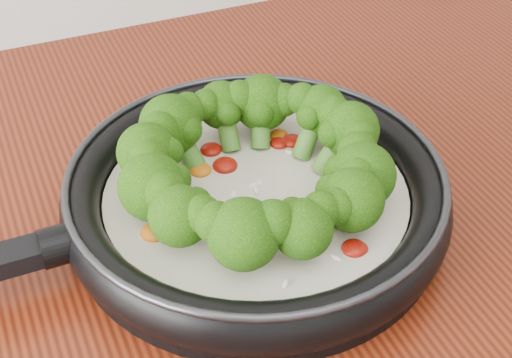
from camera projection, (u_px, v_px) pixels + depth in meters
name	position (u px, v px, depth m)	size (l,w,h in m)	color
skillet	(252.00, 189.00, 0.67)	(0.54, 0.35, 0.10)	black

